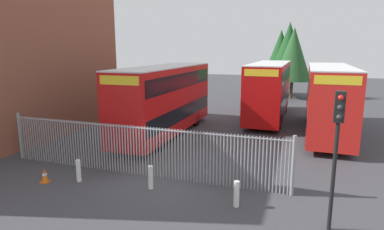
{
  "coord_description": "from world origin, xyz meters",
  "views": [
    {
      "loc": [
        5.62,
        -12.25,
        5.47
      ],
      "look_at": [
        0.0,
        4.0,
        2.0
      ],
      "focal_mm": 30.7,
      "sensor_mm": 36.0,
      "label": 1
    }
  ],
  "objects_px": {
    "bollard_near_right": "(236,194)",
    "traffic_light_kerbside": "(337,136)",
    "double_decker_bus_behind_fence_right": "(269,88)",
    "bollard_near_left": "(79,171)",
    "bollard_center_front": "(151,177)",
    "double_decker_bus_near_gate": "(165,98)",
    "double_decker_bus_behind_fence_left": "(328,97)",
    "traffic_cone_by_gate": "(45,176)"
  },
  "relations": [
    {
      "from": "bollard_near_left",
      "to": "traffic_light_kerbside",
      "type": "relative_size",
      "value": 0.22
    },
    {
      "from": "bollard_near_left",
      "to": "traffic_cone_by_gate",
      "type": "height_order",
      "value": "bollard_near_left"
    },
    {
      "from": "double_decker_bus_behind_fence_right",
      "to": "bollard_near_right",
      "type": "xyz_separation_m",
      "value": [
        0.61,
        -15.66,
        -1.95
      ]
    },
    {
      "from": "double_decker_bus_near_gate",
      "to": "double_decker_bus_behind_fence_left",
      "type": "relative_size",
      "value": 1.0
    },
    {
      "from": "traffic_cone_by_gate",
      "to": "traffic_light_kerbside",
      "type": "bearing_deg",
      "value": -0.48
    },
    {
      "from": "traffic_cone_by_gate",
      "to": "traffic_light_kerbside",
      "type": "relative_size",
      "value": 0.14
    },
    {
      "from": "bollard_near_left",
      "to": "bollard_center_front",
      "type": "height_order",
      "value": "same"
    },
    {
      "from": "bollard_near_left",
      "to": "traffic_cone_by_gate",
      "type": "bearing_deg",
      "value": -157.2
    },
    {
      "from": "traffic_cone_by_gate",
      "to": "double_decker_bus_near_gate",
      "type": "bearing_deg",
      "value": 79.59
    },
    {
      "from": "double_decker_bus_near_gate",
      "to": "double_decker_bus_behind_fence_left",
      "type": "height_order",
      "value": "same"
    },
    {
      "from": "bollard_near_right",
      "to": "traffic_light_kerbside",
      "type": "height_order",
      "value": "traffic_light_kerbside"
    },
    {
      "from": "traffic_cone_by_gate",
      "to": "traffic_light_kerbside",
      "type": "height_order",
      "value": "traffic_light_kerbside"
    },
    {
      "from": "double_decker_bus_behind_fence_right",
      "to": "bollard_center_front",
      "type": "distance_m",
      "value": 15.67
    },
    {
      "from": "double_decker_bus_behind_fence_left",
      "to": "bollard_near_right",
      "type": "distance_m",
      "value": 12.52
    },
    {
      "from": "bollard_near_right",
      "to": "traffic_light_kerbside",
      "type": "distance_m",
      "value": 3.96
    },
    {
      "from": "double_decker_bus_behind_fence_left",
      "to": "bollard_center_front",
      "type": "height_order",
      "value": "double_decker_bus_behind_fence_left"
    },
    {
      "from": "bollard_center_front",
      "to": "traffic_light_kerbside",
      "type": "xyz_separation_m",
      "value": [
        6.53,
        -0.95,
        2.51
      ]
    },
    {
      "from": "double_decker_bus_behind_fence_left",
      "to": "traffic_light_kerbside",
      "type": "distance_m",
      "value": 12.45
    },
    {
      "from": "double_decker_bus_near_gate",
      "to": "bollard_near_left",
      "type": "distance_m",
      "value": 8.53
    },
    {
      "from": "bollard_near_left",
      "to": "traffic_light_kerbside",
      "type": "xyz_separation_m",
      "value": [
        9.7,
        -0.63,
        2.51
      ]
    },
    {
      "from": "bollard_near_right",
      "to": "traffic_light_kerbside",
      "type": "bearing_deg",
      "value": -10.69
    },
    {
      "from": "bollard_center_front",
      "to": "bollard_near_left",
      "type": "bearing_deg",
      "value": -174.31
    },
    {
      "from": "bollard_near_left",
      "to": "bollard_center_front",
      "type": "xyz_separation_m",
      "value": [
        3.18,
        0.32,
        0.0
      ]
    },
    {
      "from": "double_decker_bus_behind_fence_right",
      "to": "bollard_center_front",
      "type": "xyz_separation_m",
      "value": [
        -2.91,
        -15.28,
        -1.95
      ]
    },
    {
      "from": "traffic_light_kerbside",
      "to": "bollard_center_front",
      "type": "bearing_deg",
      "value": 171.72
    },
    {
      "from": "double_decker_bus_near_gate",
      "to": "traffic_light_kerbside",
      "type": "relative_size",
      "value": 2.51
    },
    {
      "from": "double_decker_bus_behind_fence_right",
      "to": "traffic_light_kerbside",
      "type": "height_order",
      "value": "double_decker_bus_behind_fence_right"
    },
    {
      "from": "bollard_center_front",
      "to": "traffic_cone_by_gate",
      "type": "xyz_separation_m",
      "value": [
        -4.46,
        -0.86,
        -0.19
      ]
    },
    {
      "from": "bollard_near_right",
      "to": "double_decker_bus_behind_fence_right",
      "type": "bearing_deg",
      "value": 92.24
    },
    {
      "from": "bollard_center_front",
      "to": "traffic_light_kerbside",
      "type": "bearing_deg",
      "value": -8.28
    },
    {
      "from": "bollard_center_front",
      "to": "bollard_near_right",
      "type": "distance_m",
      "value": 3.54
    },
    {
      "from": "bollard_near_right",
      "to": "double_decker_bus_near_gate",
      "type": "bearing_deg",
      "value": 127.25
    },
    {
      "from": "traffic_cone_by_gate",
      "to": "double_decker_bus_behind_fence_right",
      "type": "bearing_deg",
      "value": 65.44
    },
    {
      "from": "double_decker_bus_behind_fence_left",
      "to": "traffic_cone_by_gate",
      "type": "bearing_deg",
      "value": -132.94
    },
    {
      "from": "double_decker_bus_behind_fence_left",
      "to": "traffic_light_kerbside",
      "type": "relative_size",
      "value": 2.51
    },
    {
      "from": "double_decker_bus_behind_fence_right",
      "to": "bollard_near_right",
      "type": "relative_size",
      "value": 11.38
    },
    {
      "from": "double_decker_bus_behind_fence_left",
      "to": "traffic_cone_by_gate",
      "type": "xyz_separation_m",
      "value": [
        -11.48,
        -12.34,
        -2.13
      ]
    },
    {
      "from": "double_decker_bus_behind_fence_right",
      "to": "bollard_near_right",
      "type": "height_order",
      "value": "double_decker_bus_behind_fence_right"
    },
    {
      "from": "double_decker_bus_behind_fence_right",
      "to": "bollard_near_left",
      "type": "height_order",
      "value": "double_decker_bus_behind_fence_right"
    },
    {
      "from": "double_decker_bus_near_gate",
      "to": "double_decker_bus_behind_fence_right",
      "type": "relative_size",
      "value": 1.0
    },
    {
      "from": "bollard_near_left",
      "to": "traffic_cone_by_gate",
      "type": "distance_m",
      "value": 1.41
    },
    {
      "from": "traffic_light_kerbside",
      "to": "bollard_near_right",
      "type": "bearing_deg",
      "value": 169.31
    }
  ]
}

